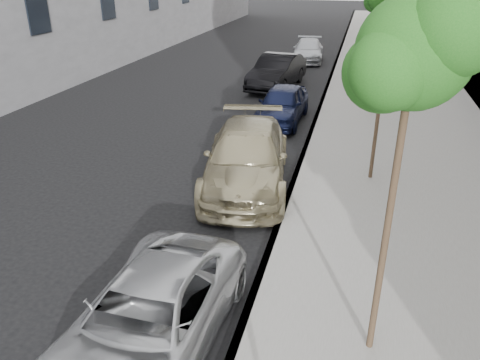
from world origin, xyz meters
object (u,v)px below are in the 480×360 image
at_px(tree_near, 417,53).
at_px(sedan_black, 277,72).
at_px(minivan, 149,318).
at_px(sedan_rear, 308,50).
at_px(sedan_blue, 282,104).
at_px(suv, 247,157).
at_px(tree_mid, 390,35).

height_order(tree_near, sedan_black, tree_near).
height_order(minivan, sedan_rear, sedan_rear).
distance_m(tree_near, sedan_black, 17.61).
height_order(sedan_black, sedan_rear, sedan_black).
relative_size(sedan_blue, sedan_rear, 0.91).
xyz_separation_m(suv, sedan_rear, (-0.51, 18.33, -0.13)).
bearing_deg(suv, sedan_black, 86.92).
xyz_separation_m(tree_mid, suv, (-3.33, -0.95, -3.17)).
bearing_deg(sedan_rear, tree_mid, -81.81).
relative_size(minivan, sedan_rear, 1.01).
xyz_separation_m(tree_near, sedan_rear, (-3.84, 23.88, -3.95)).
bearing_deg(sedan_blue, tree_near, -71.48).
distance_m(tree_mid, minivan, 8.67).
bearing_deg(minivan, tree_near, 15.19).
relative_size(tree_mid, minivan, 1.03).
distance_m(sedan_black, sedan_rear, 7.31).
relative_size(tree_near, sedan_black, 1.12).
bearing_deg(suv, tree_mid, 6.86).
height_order(tree_mid, minivan, tree_mid).
height_order(tree_near, suv, tree_near).
height_order(suv, sedan_black, sedan_black).
relative_size(suv, sedan_rear, 1.21).
xyz_separation_m(tree_near, sedan_blue, (-3.33, 11.32, -3.90)).
bearing_deg(suv, minivan, -99.05).
bearing_deg(sedan_black, sedan_rear, 93.12).
height_order(tree_mid, suv, tree_mid).
distance_m(suv, sedan_black, 11.11).
distance_m(tree_near, sedan_rear, 24.51).
bearing_deg(tree_near, suv, 120.93).
height_order(minivan, sedan_blue, sedan_blue).
xyz_separation_m(tree_mid, minivan, (-3.33, -7.28, -3.33)).
height_order(tree_near, tree_mid, tree_near).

